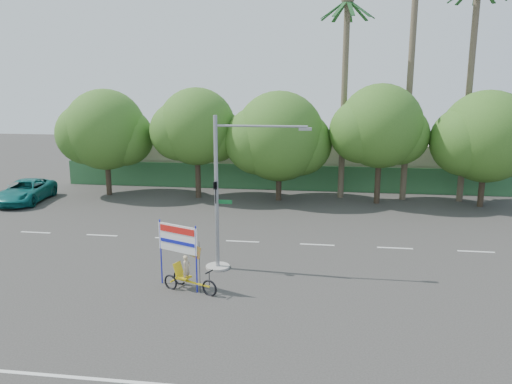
# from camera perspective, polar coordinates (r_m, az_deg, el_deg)

# --- Properties ---
(ground) EXTENTS (120.00, 120.00, 0.00)m
(ground) POSITION_cam_1_polar(r_m,az_deg,el_deg) (19.37, 0.47, -13.22)
(ground) COLOR #33302D
(ground) RESTS_ON ground
(fence) EXTENTS (38.00, 0.08, 2.00)m
(fence) POSITION_cam_1_polar(r_m,az_deg,el_deg) (39.58, 4.53, 1.61)
(fence) COLOR #336B3D
(fence) RESTS_ON ground
(building_left) EXTENTS (12.00, 8.00, 4.00)m
(building_left) POSITION_cam_1_polar(r_m,az_deg,el_deg) (45.47, -7.81, 4.21)
(building_left) COLOR beige
(building_left) RESTS_ON ground
(building_right) EXTENTS (14.00, 8.00, 3.60)m
(building_right) POSITION_cam_1_polar(r_m,az_deg,el_deg) (44.19, 15.33, 3.39)
(building_right) COLOR beige
(building_right) RESTS_ON ground
(tree_far_left) EXTENTS (7.14, 6.00, 7.96)m
(tree_far_left) POSITION_cam_1_polar(r_m,az_deg,el_deg) (39.07, -16.89, 6.56)
(tree_far_left) COLOR #473828
(tree_far_left) RESTS_ON ground
(tree_left) EXTENTS (6.66, 5.60, 8.07)m
(tree_left) POSITION_cam_1_polar(r_m,az_deg,el_deg) (36.68, -6.85, 7.11)
(tree_left) COLOR #473828
(tree_left) RESTS_ON ground
(tree_center) EXTENTS (7.62, 6.40, 7.85)m
(tree_center) POSITION_cam_1_polar(r_m,az_deg,el_deg) (35.69, 2.58, 6.09)
(tree_center) COLOR #473828
(tree_center) RESTS_ON ground
(tree_right) EXTENTS (6.90, 5.80, 8.36)m
(tree_right) POSITION_cam_1_polar(r_m,az_deg,el_deg) (35.65, 13.96, 6.98)
(tree_right) COLOR #473828
(tree_right) RESTS_ON ground
(tree_far_right) EXTENTS (7.38, 6.20, 7.94)m
(tree_far_right) POSITION_cam_1_polar(r_m,az_deg,el_deg) (37.09, 24.76, 5.49)
(tree_far_right) COLOR #473828
(tree_far_right) RESTS_ON ground
(palm_tall) EXTENTS (3.73, 3.79, 17.45)m
(palm_tall) POSITION_cam_1_polar(r_m,az_deg,el_deg) (37.32, 17.38, 15.06)
(palm_tall) COLOR #70604C
(palm_tall) RESTS_ON ground
(palm_mid) EXTENTS (3.73, 3.79, 15.45)m
(palm_mid) POSITION_cam_1_polar(r_m,az_deg,el_deg) (38.10, 23.37, 12.95)
(palm_mid) COLOR #70604C
(palm_mid) RESTS_ON ground
(palm_short) EXTENTS (3.73, 3.79, 14.45)m
(palm_short) POSITION_cam_1_polar(r_m,az_deg,el_deg) (36.84, 10.12, 12.96)
(palm_short) COLOR #70604C
(palm_short) RESTS_ON ground
(traffic_signal) EXTENTS (4.72, 1.10, 7.00)m
(traffic_signal) POSITION_cam_1_polar(r_m,az_deg,el_deg) (22.44, -3.76, -1.70)
(traffic_signal) COLOR gray
(traffic_signal) RESTS_ON ground
(trike_billboard) EXTENTS (2.70, 1.35, 2.86)m
(trike_billboard) POSITION_cam_1_polar(r_m,az_deg,el_deg) (20.87, -8.27, -8.00)
(trike_billboard) COLOR black
(trike_billboard) RESTS_ON ground
(pickup_truck) EXTENTS (3.32, 5.96, 1.58)m
(pickup_truck) POSITION_cam_1_polar(r_m,az_deg,el_deg) (39.27, -24.84, 0.09)
(pickup_truck) COLOR #0E6663
(pickup_truck) RESTS_ON ground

